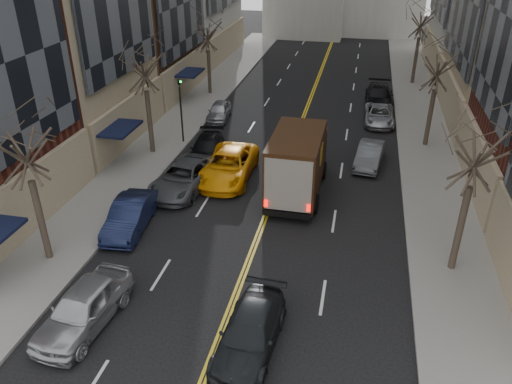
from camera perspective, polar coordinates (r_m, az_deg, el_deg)
sidewalk_left at (r=39.68m, az=-8.06°, el=8.57°), size 4.00×66.00×0.15m
sidewalk_right at (r=37.75m, az=18.80°, el=6.25°), size 4.00×66.00×0.15m
tree_lf_near at (r=21.79m, az=-25.45°, el=6.43°), size 3.20×3.20×8.41m
tree_lf_mid at (r=31.58m, az=-12.87°, el=15.35°), size 3.20×3.20×8.91m
tree_lf_far at (r=43.61m, az=-5.62°, el=18.62°), size 3.20×3.20×8.12m
tree_rt_near at (r=20.74m, az=24.44°, el=6.26°), size 3.20×3.20×8.71m
tree_rt_mid at (r=34.08m, az=20.36°, el=14.52°), size 3.20×3.20×8.32m
tree_rt_far at (r=48.66m, az=18.58°, el=19.26°), size 3.20×3.20×9.11m
traffic_signal at (r=33.83m, az=-8.61°, el=9.92°), size 0.29×0.26×4.70m
ups_truck at (r=27.22m, az=4.77°, el=3.32°), size 2.87×6.86×3.74m
observer_sedan at (r=18.23m, az=-0.72°, el=-15.85°), size 2.22×4.84×1.37m
taxi at (r=29.36m, az=-3.18°, el=3.04°), size 2.77×5.94×1.64m
pedestrian at (r=26.10m, az=2.85°, el=-0.59°), size 0.39×0.57×1.50m
parked_lf_a at (r=20.07m, az=-19.10°, el=-12.36°), size 2.36×4.91×1.62m
parked_lf_b at (r=25.25m, az=-14.21°, el=-2.61°), size 2.01×4.65×1.49m
parked_lf_c at (r=28.39m, az=-8.25°, el=1.70°), size 3.08×5.70×1.52m
parked_lf_d at (r=32.05m, az=-5.71°, el=4.93°), size 2.43×4.87×1.36m
parked_lf_e at (r=38.80m, az=-4.25°, el=9.21°), size 1.84×3.90×1.29m
parked_rt_a at (r=31.79m, az=12.84°, el=4.13°), size 1.94×4.28×1.36m
parked_rt_b at (r=39.02m, az=13.90°, el=8.55°), size 2.23×4.67×1.28m
parked_rt_c at (r=42.98m, az=13.89°, el=10.59°), size 2.27×5.45×1.57m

